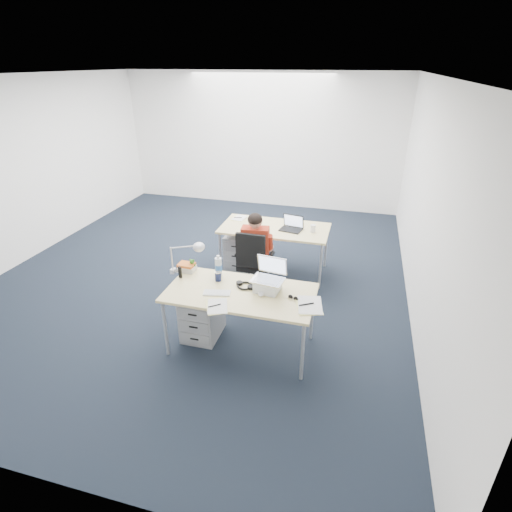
% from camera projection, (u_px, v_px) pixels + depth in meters
% --- Properties ---
extents(floor, '(7.00, 7.00, 0.00)m').
position_uv_depth(floor, '(204.00, 273.00, 6.18)').
color(floor, black).
rests_on(floor, ground).
extents(room, '(6.02, 7.02, 2.80)m').
position_uv_depth(room, '(196.00, 163.00, 5.43)').
color(room, white).
rests_on(room, ground).
extents(desk_near, '(1.60, 0.80, 0.73)m').
position_uv_depth(desk_near, '(240.00, 295.00, 4.31)').
color(desk_near, '#DCC77E').
rests_on(desk_near, ground).
extents(desk_far, '(1.60, 0.80, 0.73)m').
position_uv_depth(desk_far, '(275.00, 230.00, 5.96)').
color(desk_far, '#DCC77E').
rests_on(desk_far, ground).
extents(office_chair, '(0.62, 0.62, 0.97)m').
position_uv_depth(office_chair, '(254.00, 275.00, 5.55)').
color(office_chair, black).
rests_on(office_chair, ground).
extents(seated_person, '(0.39, 0.67, 1.17)m').
position_uv_depth(seated_person, '(257.00, 250.00, 5.57)').
color(seated_person, '#AD2E18').
rests_on(seated_person, ground).
extents(drawer_pedestal_near, '(0.40, 0.50, 0.55)m').
position_uv_depth(drawer_pedestal_near, '(202.00, 315.00, 4.68)').
color(drawer_pedestal_near, '#9B9DA0').
rests_on(drawer_pedestal_near, ground).
extents(drawer_pedestal_far, '(0.40, 0.50, 0.55)m').
position_uv_depth(drawer_pedestal_far, '(240.00, 250.00, 6.30)').
color(drawer_pedestal_far, '#9B9DA0').
rests_on(drawer_pedestal_far, ground).
extents(silver_laptop, '(0.37, 0.30, 0.35)m').
position_uv_depth(silver_laptop, '(268.00, 276.00, 4.23)').
color(silver_laptop, silver).
rests_on(silver_laptop, desk_near).
extents(wireless_keyboard, '(0.31, 0.17, 0.01)m').
position_uv_depth(wireless_keyboard, '(217.00, 293.00, 4.25)').
color(wireless_keyboard, white).
rests_on(wireless_keyboard, desk_near).
extents(computer_mouse, '(0.08, 0.11, 0.04)m').
position_uv_depth(computer_mouse, '(261.00, 294.00, 4.21)').
color(computer_mouse, white).
rests_on(computer_mouse, desk_near).
extents(headphones, '(0.27, 0.24, 0.04)m').
position_uv_depth(headphones, '(245.00, 285.00, 4.37)').
color(headphones, black).
rests_on(headphones, desk_near).
extents(can_koozie, '(0.09, 0.09, 0.11)m').
position_uv_depth(can_koozie, '(218.00, 276.00, 4.48)').
color(can_koozie, '#161E46').
rests_on(can_koozie, desk_near).
extents(water_bottle, '(0.09, 0.09, 0.26)m').
position_uv_depth(water_bottle, '(218.00, 266.00, 4.55)').
color(water_bottle, silver).
rests_on(water_bottle, desk_near).
extents(bear_figurine, '(0.10, 0.09, 0.15)m').
position_uv_depth(bear_figurine, '(192.00, 265.00, 4.69)').
color(bear_figurine, '#1D651B').
rests_on(bear_figurine, desk_near).
extents(book_stack, '(0.24, 0.21, 0.09)m').
position_uv_depth(book_stack, '(187.00, 267.00, 4.69)').
color(book_stack, silver).
rests_on(book_stack, desk_near).
extents(cordless_phone, '(0.04, 0.04, 0.14)m').
position_uv_depth(cordless_phone, '(180.00, 272.00, 4.53)').
color(cordless_phone, black).
rests_on(cordless_phone, desk_near).
extents(papers_left, '(0.29, 0.33, 0.01)m').
position_uv_depth(papers_left, '(216.00, 307.00, 4.01)').
color(papers_left, '#FEF893').
rests_on(papers_left, desk_near).
extents(papers_right, '(0.31, 0.39, 0.01)m').
position_uv_depth(papers_right, '(309.00, 306.00, 4.03)').
color(papers_right, '#FEF893').
rests_on(papers_right, desk_near).
extents(sunglasses, '(0.13, 0.09, 0.03)m').
position_uv_depth(sunglasses, '(293.00, 298.00, 4.14)').
color(sunglasses, black).
rests_on(sunglasses, desk_near).
extents(desk_lamp, '(0.41, 0.23, 0.45)m').
position_uv_depth(desk_lamp, '(182.00, 257.00, 4.54)').
color(desk_lamp, silver).
rests_on(desk_lamp, desk_near).
extents(dark_laptop, '(0.36, 0.35, 0.22)m').
position_uv_depth(dark_laptop, '(291.00, 223.00, 5.79)').
color(dark_laptop, black).
rests_on(dark_laptop, desk_far).
extents(far_cup, '(0.10, 0.10, 0.11)m').
position_uv_depth(far_cup, '(313.00, 228.00, 5.76)').
color(far_cup, white).
rests_on(far_cup, desk_far).
extents(far_papers, '(0.21, 0.28, 0.01)m').
position_uv_depth(far_papers, '(239.00, 218.00, 6.28)').
color(far_papers, white).
rests_on(far_papers, desk_far).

